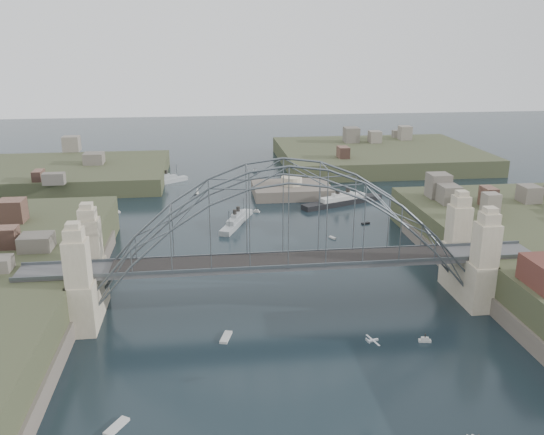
{
  "coord_description": "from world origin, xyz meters",
  "views": [
    {
      "loc": [
        -12.41,
        -83.76,
        42.48
      ],
      "look_at": [
        0.0,
        18.0,
        10.0
      ],
      "focal_mm": 37.01,
      "sensor_mm": 36.0,
      "label": 1
    }
  ],
  "objects_px": {
    "fort_island": "(291,196)",
    "naval_cruiser_far": "(163,181)",
    "ocean_liner": "(342,201)",
    "bridge": "(286,237)",
    "naval_cruiser_near": "(237,221)"
  },
  "relations": [
    {
      "from": "fort_island",
      "to": "naval_cruiser_far",
      "type": "xyz_separation_m",
      "value": [
        -37.4,
        17.64,
        1.22
      ]
    },
    {
      "from": "ocean_liner",
      "to": "bridge",
      "type": "bearing_deg",
      "value": -112.4
    },
    {
      "from": "bridge",
      "to": "naval_cruiser_near",
      "type": "xyz_separation_m",
      "value": [
        -5.32,
        44.89,
        -11.46
      ]
    },
    {
      "from": "bridge",
      "to": "ocean_liner",
      "type": "distance_m",
      "value": 64.65
    },
    {
      "from": "fort_island",
      "to": "ocean_liner",
      "type": "xyz_separation_m",
      "value": [
        12.25,
        -11.16,
        1.28
      ]
    },
    {
      "from": "naval_cruiser_far",
      "to": "fort_island",
      "type": "bearing_deg",
      "value": -25.25
    },
    {
      "from": "naval_cruiser_far",
      "to": "ocean_liner",
      "type": "relative_size",
      "value": 0.62
    },
    {
      "from": "naval_cruiser_far",
      "to": "naval_cruiser_near",
      "type": "bearing_deg",
      "value": -64.84
    },
    {
      "from": "bridge",
      "to": "naval_cruiser_near",
      "type": "bearing_deg",
      "value": 96.76
    },
    {
      "from": "fort_island",
      "to": "naval_cruiser_near",
      "type": "distance_m",
      "value": 30.53
    },
    {
      "from": "bridge",
      "to": "ocean_liner",
      "type": "bearing_deg",
      "value": 67.6
    },
    {
      "from": "naval_cruiser_near",
      "to": "naval_cruiser_far",
      "type": "height_order",
      "value": "naval_cruiser_far"
    },
    {
      "from": "bridge",
      "to": "naval_cruiser_near",
      "type": "height_order",
      "value": "bridge"
    },
    {
      "from": "bridge",
      "to": "naval_cruiser_far",
      "type": "distance_m",
      "value": 91.96
    },
    {
      "from": "bridge",
      "to": "naval_cruiser_far",
      "type": "height_order",
      "value": "bridge"
    }
  ]
}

